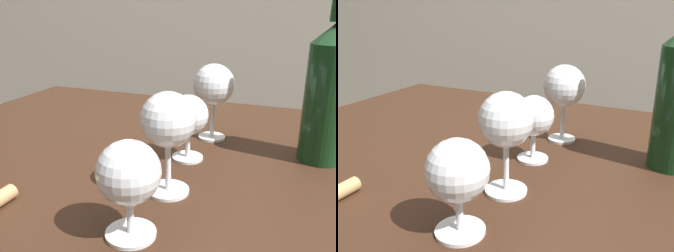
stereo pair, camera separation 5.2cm
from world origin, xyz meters
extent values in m
cube|color=#382114|center=(0.00, 0.00, 0.74)|extent=(1.28, 0.78, 0.03)
cylinder|color=#382114|center=(-0.58, 0.33, 0.36)|extent=(0.06, 0.06, 0.72)
cylinder|color=white|center=(-0.02, -0.27, 0.75)|extent=(0.06, 0.06, 0.00)
cylinder|color=white|center=(-0.02, -0.27, 0.78)|extent=(0.01, 0.01, 0.06)
sphere|color=white|center=(-0.02, -0.27, 0.84)|extent=(0.08, 0.08, 0.08)
ellipsoid|color=beige|center=(-0.02, -0.27, 0.83)|extent=(0.07, 0.07, 0.03)
cylinder|color=white|center=(-0.02, -0.15, 0.75)|extent=(0.06, 0.06, 0.00)
cylinder|color=white|center=(-0.02, -0.15, 0.80)|extent=(0.01, 0.01, 0.08)
sphere|color=white|center=(-0.02, -0.15, 0.87)|extent=(0.08, 0.08, 0.08)
ellipsoid|color=#470A16|center=(-0.02, -0.15, 0.86)|extent=(0.07, 0.07, 0.03)
cylinder|color=white|center=(-0.03, -0.02, 0.75)|extent=(0.06, 0.06, 0.00)
cylinder|color=white|center=(-0.03, -0.02, 0.78)|extent=(0.01, 0.01, 0.06)
sphere|color=white|center=(-0.03, -0.02, 0.83)|extent=(0.07, 0.07, 0.07)
ellipsoid|color=pink|center=(-0.03, -0.02, 0.83)|extent=(0.06, 0.06, 0.02)
cylinder|color=white|center=(-0.02, 0.10, 0.75)|extent=(0.06, 0.06, 0.00)
cylinder|color=white|center=(-0.02, 0.10, 0.80)|extent=(0.01, 0.01, 0.08)
sphere|color=white|center=(-0.02, 0.10, 0.87)|extent=(0.08, 0.08, 0.08)
ellipsoid|color=maroon|center=(-0.02, 0.10, 0.86)|extent=(0.07, 0.07, 0.03)
cylinder|color=tan|center=(-0.23, -0.27, 0.76)|extent=(0.02, 0.04, 0.02)
camera|label=1|loc=(0.16, -0.61, 1.02)|focal=39.18mm
camera|label=2|loc=(0.21, -0.59, 1.02)|focal=39.18mm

